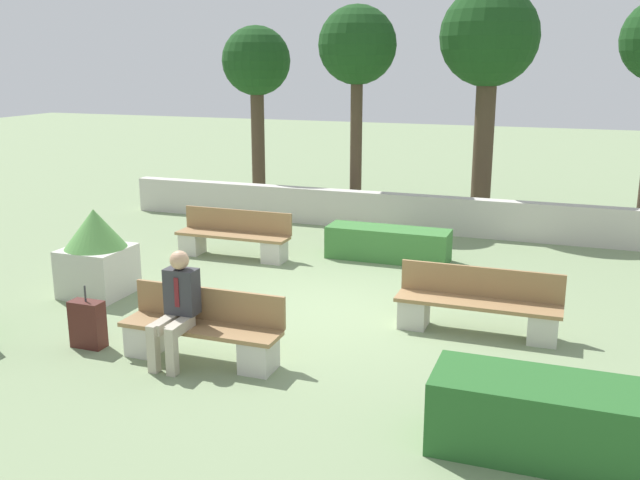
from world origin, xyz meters
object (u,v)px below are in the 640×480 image
object	(u,v)px
bench_right_side	(478,309)
planter_corner_left	(96,252)
tree_leftmost	(256,66)
tree_center_right	(489,44)
bench_left_side	(233,239)
suitcase	(88,324)
person_seated_man	(177,303)
bench_front	(202,334)
tree_center_left	(357,49)

from	to	relation	value
bench_right_side	planter_corner_left	size ratio (longest dim) A/B	1.60
tree_leftmost	tree_center_right	xyz separation A→B (m)	(5.42, -0.15, 0.48)
bench_left_side	tree_leftmost	world-z (taller)	tree_leftmost
planter_corner_left	suitcase	world-z (taller)	planter_corner_left
bench_right_side	person_seated_man	bearing A→B (deg)	-140.36
bench_front	planter_corner_left	bearing A→B (deg)	148.81
bench_front	tree_center_right	size ratio (longest dim) A/B	0.40
bench_front	tree_center_left	world-z (taller)	tree_center_left
suitcase	planter_corner_left	bearing A→B (deg)	123.46
person_seated_man	bench_left_side	bearing A→B (deg)	108.74
suitcase	tree_center_right	xyz separation A→B (m)	(3.54, 8.92, 3.47)
bench_front	tree_center_left	distance (m)	8.91
planter_corner_left	tree_leftmost	bearing A→B (deg)	95.59
suitcase	tree_leftmost	distance (m)	9.73
bench_right_side	planter_corner_left	bearing A→B (deg)	-170.58
tree_center_left	tree_center_right	bearing A→B (deg)	11.68
tree_center_left	tree_leftmost	bearing A→B (deg)	165.45
tree_center_right	bench_left_side	bearing A→B (deg)	-129.01
tree_center_left	tree_center_right	size ratio (longest dim) A/B	0.93
bench_right_side	tree_center_right	world-z (taller)	tree_center_right
tree_leftmost	person_seated_man	bearing A→B (deg)	-70.82
bench_front	person_seated_man	size ratio (longest dim) A/B	1.48
bench_right_side	planter_corner_left	world-z (taller)	planter_corner_left
bench_front	planter_corner_left	xyz separation A→B (m)	(-2.67, 1.62, 0.34)
suitcase	tree_center_right	bearing A→B (deg)	68.34
bench_front	person_seated_man	world-z (taller)	person_seated_man
bench_front	suitcase	distance (m)	1.52
bench_left_side	planter_corner_left	xyz separation A→B (m)	(-0.97, -2.57, 0.33)
bench_left_side	suitcase	size ratio (longest dim) A/B	2.65
bench_left_side	person_seated_man	distance (m)	4.59
tree_leftmost	tree_center_right	size ratio (longest dim) A/B	0.86
person_seated_man	tree_center_left	distance (m)	8.88
bench_left_side	person_seated_man	xyz separation A→B (m)	(1.47, -4.33, 0.40)
bench_right_side	planter_corner_left	distance (m)	5.62
planter_corner_left	suitcase	xyz separation A→B (m)	(1.16, -1.75, -0.36)
bench_left_side	suitcase	distance (m)	4.33
bench_right_side	suitcase	xyz separation A→B (m)	(-4.44, -2.12, -0.03)
tree_leftmost	tree_center_left	size ratio (longest dim) A/B	0.92
planter_corner_left	tree_center_right	xyz separation A→B (m)	(4.70, 7.18, 3.11)
tree_center_left	person_seated_man	bearing A→B (deg)	-86.97
planter_corner_left	suitcase	bearing A→B (deg)	-56.54
bench_front	bench_right_side	xyz separation A→B (m)	(2.92, 1.99, 0.01)
bench_front	suitcase	size ratio (longest dim) A/B	2.48
tree_leftmost	tree_center_right	distance (m)	5.44
bench_left_side	tree_leftmost	xyz separation A→B (m)	(-1.69, 4.75, 2.96)
planter_corner_left	bench_front	bearing A→B (deg)	-31.19
bench_front	suitcase	bearing A→B (deg)	-175.12
bench_front	tree_leftmost	world-z (taller)	tree_leftmost
person_seated_man	tree_center_right	world-z (taller)	tree_center_right
bench_front	person_seated_man	xyz separation A→B (m)	(-0.23, -0.14, 0.41)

